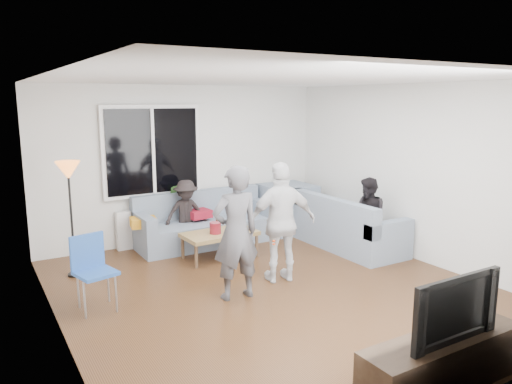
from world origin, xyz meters
TOP-DOWN VIEW (x-y plane):
  - floor at (0.00, 0.00)m, footprint 5.00×5.50m
  - ceiling at (0.00, 0.00)m, footprint 5.00×5.50m
  - wall_back at (0.00, 2.77)m, footprint 5.00×0.04m
  - wall_front at (0.00, -2.77)m, footprint 5.00×0.04m
  - wall_left at (-2.52, 0.00)m, footprint 0.04×5.50m
  - wall_right at (2.52, 0.00)m, footprint 0.04×5.50m
  - window_frame at (-0.60, 2.69)m, footprint 1.62×0.06m
  - window_glass at (-0.60, 2.65)m, footprint 1.50×0.02m
  - window_mullion at (-0.60, 2.64)m, footprint 0.05×0.03m
  - radiator at (-0.60, 2.65)m, footprint 1.30×0.12m
  - potted_plant at (-0.31, 2.62)m, footprint 0.23×0.21m
  - vase at (-0.84, 2.62)m, footprint 0.18×0.18m
  - sofa_back_section at (0.13, 2.27)m, footprint 2.30×0.85m
  - sofa_right_section at (2.02, 0.93)m, footprint 2.00×0.85m
  - sofa_corner at (1.76, 2.27)m, footprint 0.85×0.85m
  - cushion_yellow at (-0.94, 2.25)m, footprint 0.43×0.38m
  - cushion_red at (0.03, 2.33)m, footprint 0.39×0.34m
  - coffee_table at (-0.01, 1.49)m, footprint 1.13×0.65m
  - pitcher at (-0.10, 1.46)m, footprint 0.17×0.17m
  - side_chair at (-2.05, 0.52)m, footprint 0.49×0.49m
  - floor_lamp at (-2.05, 1.81)m, footprint 0.32×0.32m
  - player_left at (-0.52, 0.03)m, footprint 0.61×0.42m
  - player_right at (0.27, 0.23)m, footprint 0.99×0.57m
  - spectator_right at (2.02, 0.47)m, footprint 0.55×0.66m
  - spectator_back at (-0.20, 2.30)m, footprint 0.76×0.50m
  - tv_console at (0.06, -2.50)m, footprint 1.60×0.40m
  - television at (0.06, -2.50)m, footprint 0.97×0.13m
  - bottle_d at (0.19, 1.41)m, footprint 0.07×0.07m
  - bottle_e at (0.34, 1.61)m, footprint 0.07×0.07m
  - bottle_c at (0.06, 1.69)m, footprint 0.07×0.07m

SIDE VIEW (x-z plane):
  - floor at x=0.00m, z-range -0.04..0.00m
  - coffee_table at x=-0.01m, z-range 0.00..0.40m
  - tv_console at x=0.06m, z-range 0.00..0.44m
  - radiator at x=-0.60m, z-range 0.00..0.62m
  - sofa_back_section at x=0.13m, z-range 0.00..0.85m
  - sofa_right_section at x=2.02m, z-range 0.00..0.85m
  - sofa_corner at x=1.76m, z-range 0.00..0.85m
  - side_chair at x=-2.05m, z-range 0.00..0.86m
  - pitcher at x=-0.10m, z-range 0.40..0.57m
  - bottle_c at x=0.06m, z-range 0.40..0.59m
  - cushion_yellow at x=-0.94m, z-range 0.44..0.58m
  - cushion_red at x=0.03m, z-range 0.45..0.57m
  - bottle_e at x=0.34m, z-range 0.40..0.63m
  - bottle_d at x=0.19m, z-range 0.40..0.63m
  - spectator_back at x=-0.20m, z-range 0.00..1.10m
  - spectator_right at x=2.02m, z-range 0.00..1.20m
  - vase at x=-0.84m, z-range 0.62..0.78m
  - television at x=0.06m, z-range 0.44..1.00m
  - floor_lamp at x=-2.05m, z-range 0.00..1.56m
  - player_right at x=0.27m, z-range 0.00..1.58m
  - potted_plant at x=-0.31m, z-range 0.62..0.98m
  - player_left at x=-0.52m, z-range 0.00..1.62m
  - wall_back at x=0.00m, z-range 0.00..2.60m
  - wall_front at x=0.00m, z-range 0.00..2.60m
  - wall_left at x=-2.52m, z-range 0.00..2.60m
  - wall_right at x=2.52m, z-range 0.00..2.60m
  - window_frame at x=-0.60m, z-range 0.81..2.29m
  - window_glass at x=-0.60m, z-range 0.88..2.23m
  - window_mullion at x=-0.60m, z-range 0.88..2.23m
  - ceiling at x=0.00m, z-range 2.60..2.64m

